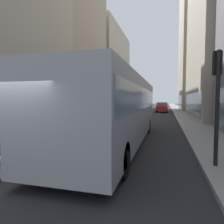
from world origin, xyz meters
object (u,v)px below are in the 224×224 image
at_px(car_red_coupe, 162,107).
at_px(car_silver_sedan, 138,105).
at_px(transit_bus, 118,107).
at_px(traffic_light_near, 217,89).

height_order(car_red_coupe, car_silver_sedan, same).
xyz_separation_m(transit_bus, car_red_coupe, (1.60, 24.36, -0.96)).
bearing_deg(traffic_light_near, car_silver_sedan, 101.22).
relative_size(car_silver_sedan, traffic_light_near, 1.31).
bearing_deg(transit_bus, traffic_light_near, -36.68).
relative_size(transit_bus, car_red_coupe, 2.89).
distance_m(transit_bus, car_red_coupe, 24.43).
xyz_separation_m(car_silver_sedan, traffic_light_near, (7.70, -38.83, 1.61)).
relative_size(transit_bus, traffic_light_near, 3.39).
bearing_deg(transit_bus, car_red_coupe, 86.24).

